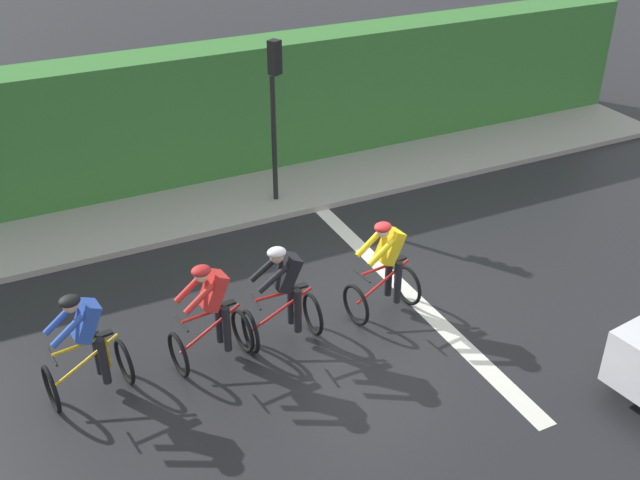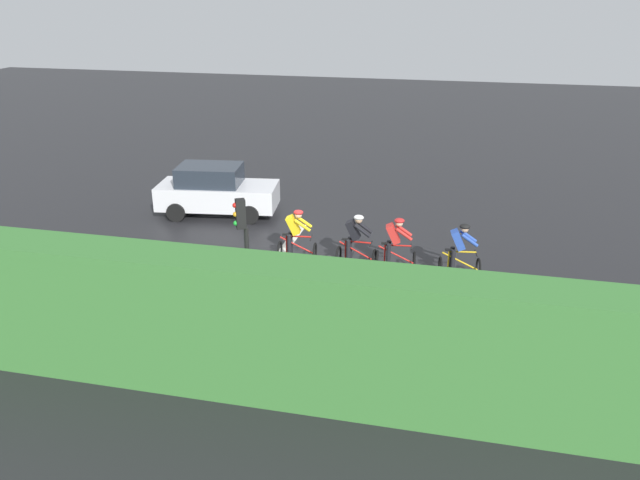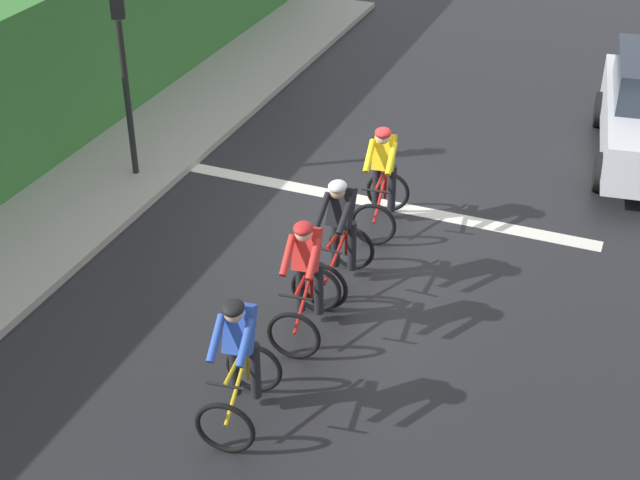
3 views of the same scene
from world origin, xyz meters
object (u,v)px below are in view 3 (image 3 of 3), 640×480
cyclist_mid (339,236)px  traffic_light_near_crossing (122,49)px  cyclist_lead (239,362)px  cyclist_fourth (382,179)px  cyclist_second (306,280)px

cyclist_mid → traffic_light_near_crossing: (4.24, -1.70, 1.43)m
cyclist_lead → cyclist_mid: size_ratio=1.00×
cyclist_mid → cyclist_fourth: 1.72m
traffic_light_near_crossing → cyclist_fourth: bearing=-179.7°
cyclist_fourth → traffic_light_near_crossing: 4.49m
cyclist_mid → traffic_light_near_crossing: bearing=-21.8°
cyclist_lead → cyclist_fourth: 4.57m
traffic_light_near_crossing → cyclist_second: bearing=146.3°
traffic_light_near_crossing → cyclist_lead: bearing=132.5°
cyclist_second → cyclist_mid: bearing=-90.8°
cyclist_fourth → cyclist_mid: bearing=89.4°
cyclist_second → cyclist_fourth: size_ratio=1.00×
cyclist_fourth → cyclist_lead: bearing=88.9°
cyclist_lead → cyclist_mid: bearing=-91.4°
cyclist_lead → cyclist_second: (-0.06, -1.74, 0.00)m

